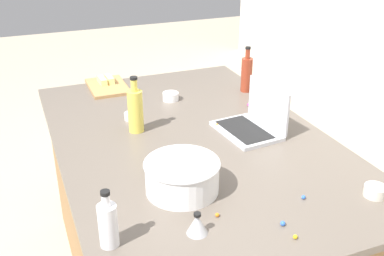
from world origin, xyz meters
TOP-DOWN VIEW (x-y plane):
  - island_counter at (0.00, 0.00)m, footprint 1.80×1.19m
  - laptop at (0.04, 0.29)m, footprint 0.33×0.26m
  - mixing_bowl_large at (0.39, -0.19)m, footprint 0.28×0.28m
  - bottle_oil at (-0.16, -0.21)m, footprint 0.07×0.07m
  - bottle_soy at (-0.44, 0.51)m, footprint 0.06×0.06m
  - bottle_vinegar at (0.59, -0.51)m, footprint 0.06×0.06m
  - cutting_board at (-0.78, -0.22)m, footprint 0.31×0.21m
  - butter_stick_left at (-0.82, -0.24)m, footprint 0.11×0.04m
  - butter_stick_right at (-0.82, -0.19)m, footprint 0.11×0.04m
  - ramekin_small at (-0.30, -0.20)m, footprint 0.07×0.07m
  - ramekin_medium at (0.68, 0.44)m, footprint 0.08×0.08m
  - ramekin_wide at (-0.46, 0.06)m, footprint 0.09×0.09m
  - kitchen_timer at (0.63, -0.24)m, footprint 0.07×0.07m
  - candy_0 at (0.58, -0.14)m, footprint 0.01×0.01m
  - candy_1 at (0.60, 0.19)m, footprint 0.01×0.01m
  - candy_2 at (-0.06, 0.15)m, footprint 0.02×0.02m
  - candy_3 at (0.78, 0.04)m, footprint 0.01×0.01m
  - candy_4 at (0.70, 0.04)m, footprint 0.02×0.02m
  - candy_5 at (-0.23, 0.42)m, footprint 0.02×0.02m
  - candy_6 at (-0.02, 0.37)m, footprint 0.02×0.02m
  - candy_7 at (0.09, -0.09)m, footprint 0.02×0.02m

SIDE VIEW (x-z plane):
  - island_counter at x=0.00m, z-range 0.00..0.90m
  - candy_0 at x=0.58m, z-range 0.90..0.91m
  - candy_3 at x=0.78m, z-range 0.90..0.91m
  - candy_1 at x=0.60m, z-range 0.90..0.91m
  - candy_4 at x=0.70m, z-range 0.90..0.92m
  - candy_5 at x=-0.23m, z-range 0.90..0.92m
  - cutting_board at x=-0.78m, z-range 0.90..0.92m
  - candy_2 at x=-0.06m, z-range 0.90..0.92m
  - candy_6 at x=-0.02m, z-range 0.90..0.92m
  - candy_7 at x=0.09m, z-range 0.90..0.92m
  - ramekin_small at x=-0.30m, z-range 0.90..0.94m
  - ramekin_medium at x=0.68m, z-range 0.90..0.94m
  - ramekin_wide at x=-0.46m, z-range 0.90..0.94m
  - kitchen_timer at x=0.63m, z-range 0.90..0.97m
  - butter_stick_left at x=-0.82m, z-range 0.92..0.95m
  - butter_stick_right at x=-0.82m, z-range 0.92..0.95m
  - laptop at x=0.04m, z-range 0.84..1.06m
  - mixing_bowl_large at x=0.39m, z-range 0.90..1.03m
  - bottle_vinegar at x=0.59m, z-range 0.88..1.08m
  - bottle_soy at x=-0.44m, z-range 0.87..1.13m
  - bottle_oil at x=-0.16m, z-range 0.87..1.14m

